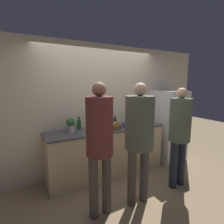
{
  "coord_description": "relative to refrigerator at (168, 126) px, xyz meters",
  "views": [
    {
      "loc": [
        -1.51,
        -2.62,
        1.83
      ],
      "look_at": [
        0.0,
        0.14,
        1.31
      ],
      "focal_mm": 28.0,
      "sensor_mm": 36.0,
      "label": 1
    }
  ],
  "objects": [
    {
      "name": "ground_plane",
      "position": [
        -1.63,
        -0.31,
        -0.83
      ],
      "size": [
        14.0,
        14.0,
        0.0
      ],
      "primitive_type": "plane",
      "color": "#9E8460"
    },
    {
      "name": "person_left",
      "position": [
        -2.22,
        -0.91,
        0.29
      ],
      "size": [
        0.36,
        0.36,
        1.85
      ],
      "color": "#4C4742",
      "rests_on": "ground_plane"
    },
    {
      "name": "person_center",
      "position": [
        -1.61,
        -0.96,
        0.31
      ],
      "size": [
        0.42,
        0.42,
        1.84
      ],
      "color": "#4C4742",
      "rests_on": "ground_plane"
    },
    {
      "name": "wall_back",
      "position": [
        -1.63,
        0.35,
        0.47
      ],
      "size": [
        5.2,
        0.06,
        2.6
      ],
      "color": "beige",
      "rests_on": "ground_plane"
    },
    {
      "name": "counter",
      "position": [
        -1.63,
        0.05,
        -0.35
      ],
      "size": [
        2.36,
        0.64,
        0.96
      ],
      "color": "beige",
      "rests_on": "ground_plane"
    },
    {
      "name": "refrigerator",
      "position": [
        0.0,
        0.0,
        0.0
      ],
      "size": [
        0.65,
        0.69,
        1.65
      ],
      "color": "white",
      "rests_on": "ground_plane"
    },
    {
      "name": "fruit_bowl",
      "position": [
        -1.54,
        -0.06,
        0.18
      ],
      "size": [
        0.29,
        0.29,
        0.13
      ],
      "color": "brown",
      "rests_on": "counter"
    },
    {
      "name": "person_right",
      "position": [
        -0.72,
        -0.93,
        0.23
      ],
      "size": [
        0.36,
        0.36,
        1.75
      ],
      "color": "#232838",
      "rests_on": "ground_plane"
    },
    {
      "name": "bottle_dark",
      "position": [
        -1.36,
        0.19,
        0.21
      ],
      "size": [
        0.06,
        0.06,
        0.2
      ],
      "color": "#333338",
      "rests_on": "counter"
    },
    {
      "name": "utensil_crock",
      "position": [
        -1.5,
        0.23,
        0.2
      ],
      "size": [
        0.09,
        0.09,
        0.28
      ],
      "color": "#3D424C",
      "rests_on": "counter"
    },
    {
      "name": "bottle_amber",
      "position": [
        -2.28,
        0.26,
        0.19
      ],
      "size": [
        0.07,
        0.07,
        0.16
      ],
      "color": "brown",
      "rests_on": "counter"
    },
    {
      "name": "bottle_green",
      "position": [
        -2.13,
        0.23,
        0.23
      ],
      "size": [
        0.07,
        0.07,
        0.24
      ],
      "color": "#236033",
      "rests_on": "counter"
    },
    {
      "name": "cup_blue",
      "position": [
        -1.3,
        -0.07,
        0.18
      ],
      "size": [
        0.08,
        0.08,
        0.1
      ],
      "color": "#335184",
      "rests_on": "counter"
    },
    {
      "name": "potted_plant",
      "position": [
        -2.33,
        0.1,
        0.27
      ],
      "size": [
        0.15,
        0.15,
        0.26
      ],
      "color": "beige",
      "rests_on": "counter"
    }
  ]
}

